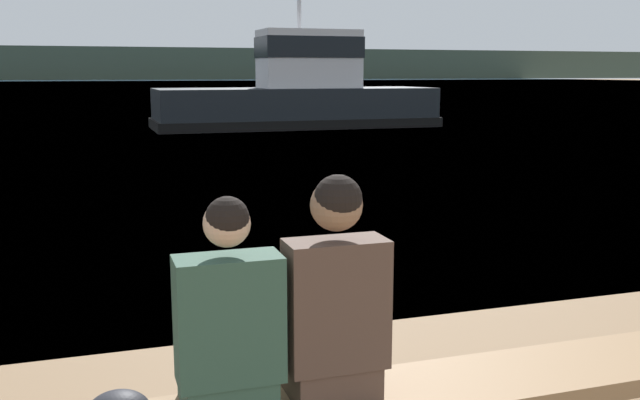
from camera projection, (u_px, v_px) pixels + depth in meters
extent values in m
plane|color=#386084|center=(96.00, 83.00, 117.69)|extent=(240.00, 240.00, 0.00)
cube|color=#384233|center=(91.00, 63.00, 176.64)|extent=(600.00, 12.00, 7.92)
cube|color=#8E6B47|center=(428.00, 394.00, 3.38)|extent=(6.26, 0.53, 0.09)
cube|color=#2D4C3D|center=(227.00, 389.00, 3.13)|extent=(0.39, 0.38, 0.17)
cube|color=#2D4C3D|center=(229.00, 319.00, 2.98)|extent=(0.45, 0.22, 0.54)
sphere|color=tan|center=(227.00, 224.00, 2.91)|extent=(0.20, 0.20, 0.20)
sphere|color=black|center=(227.00, 218.00, 2.89)|extent=(0.18, 0.18, 0.18)
cube|color=#4C382D|center=(329.00, 375.00, 3.28)|extent=(0.39, 0.38, 0.17)
cube|color=#4C382D|center=(336.00, 304.00, 3.13)|extent=(0.45, 0.22, 0.58)
sphere|color=#846047|center=(336.00, 205.00, 3.05)|extent=(0.23, 0.23, 0.23)
sphere|color=black|center=(338.00, 199.00, 3.03)|extent=(0.21, 0.21, 0.21)
cube|color=black|center=(296.00, 108.00, 24.91)|extent=(9.66, 3.14, 1.35)
cube|color=black|center=(296.00, 122.00, 25.00)|extent=(9.85, 3.27, 0.32)
cube|color=silver|center=(309.00, 59.00, 24.77)|extent=(3.39, 1.87, 1.98)
cube|color=black|center=(309.00, 48.00, 24.69)|extent=(3.45, 1.93, 0.71)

